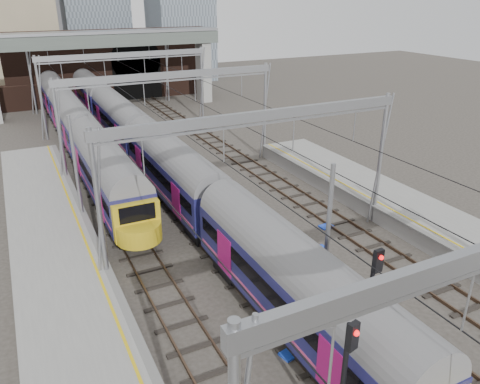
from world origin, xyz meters
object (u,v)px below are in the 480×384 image
train_main (143,142)px  signal_near_centre (372,292)px  train_second (73,121)px  signal_near_left (346,372)px

train_main → signal_near_centre: 24.75m
train_main → signal_near_centre: (1.70, -24.68, 0.74)m
train_second → signal_near_left: bearing=-86.3°
signal_near_left → signal_near_centre: size_ratio=1.00×
train_main → signal_near_left: 27.48m
train_second → signal_near_centre: bearing=-80.5°
train_second → signal_near_left: (2.35, -36.64, 0.74)m
train_main → signal_near_centre: bearing=-86.1°
train_second → signal_near_centre: signal_near_centre is taller
train_second → signal_near_centre: 34.38m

